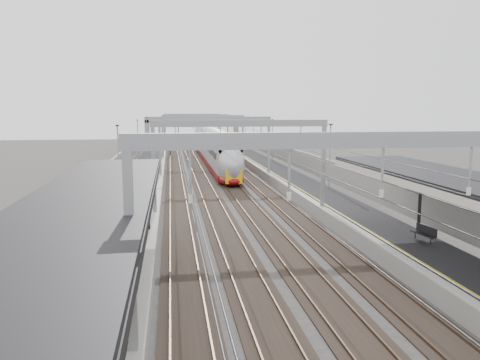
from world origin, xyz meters
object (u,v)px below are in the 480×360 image
object	(u,v)px
train	(213,150)
bench	(425,232)
signal_green	(170,143)
overbridge	(192,123)

from	to	relation	value
train	bench	bearing A→B (deg)	-81.46
signal_green	bench	bearing A→B (deg)	-77.55
signal_green	overbridge	bearing A→B (deg)	77.89
train	bench	xyz separation A→B (m)	(7.40, -49.28, -0.68)
overbridge	signal_green	bearing A→B (deg)	-102.11
train	signal_green	size ratio (longest dim) A/B	15.03
overbridge	bench	distance (m)	88.62
bench	overbridge	bearing A→B (deg)	95.77
bench	signal_green	bearing A→B (deg)	102.45
train	signal_green	distance (m)	16.04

